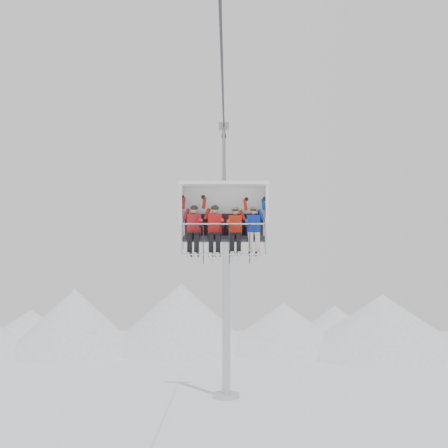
{
  "coord_description": "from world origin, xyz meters",
  "views": [
    {
      "loc": [
        0.12,
        -17.12,
        9.2
      ],
      "look_at": [
        0.0,
        0.0,
        10.4
      ],
      "focal_mm": 45.0,
      "sensor_mm": 36.0,
      "label": 1
    }
  ],
  "objects_px": {
    "skier_far_left": "(194,228)",
    "lift_tower_right": "(226,313)",
    "chairlift_carrier": "(224,212)",
    "skier_far_right": "(254,229)",
    "skier_center_right": "(235,229)",
    "skier_center_left": "(215,228)"
  },
  "relations": [
    {
      "from": "chairlift_carrier",
      "to": "skier_far_right",
      "type": "height_order",
      "value": "chairlift_carrier"
    },
    {
      "from": "lift_tower_right",
      "to": "skier_far_left",
      "type": "relative_size",
      "value": 7.99
    },
    {
      "from": "chairlift_carrier",
      "to": "skier_far_right",
      "type": "bearing_deg",
      "value": -19.93
    },
    {
      "from": "chairlift_carrier",
      "to": "skier_center_left",
      "type": "height_order",
      "value": "chairlift_carrier"
    },
    {
      "from": "lift_tower_right",
      "to": "skier_far_right",
      "type": "relative_size",
      "value": 7.99
    },
    {
      "from": "skier_far_left",
      "to": "skier_center_right",
      "type": "xyz_separation_m",
      "value": [
        1.21,
        -0.01,
        -0.02
      ]
    },
    {
      "from": "chairlift_carrier",
      "to": "lift_tower_right",
      "type": "bearing_deg",
      "value": 90.0
    },
    {
      "from": "lift_tower_right",
      "to": "skier_far_right",
      "type": "distance_m",
      "value": 23.17
    },
    {
      "from": "skier_far_left",
      "to": "skier_far_right",
      "type": "xyz_separation_m",
      "value": [
        1.75,
        -0.0,
        -0.02
      ]
    },
    {
      "from": "chairlift_carrier",
      "to": "skier_far_right",
      "type": "distance_m",
      "value": 1.06
    },
    {
      "from": "skier_far_left",
      "to": "lift_tower_right",
      "type": "bearing_deg",
      "value": 87.79
    },
    {
      "from": "skier_center_left",
      "to": "skier_center_right",
      "type": "xyz_separation_m",
      "value": [
        0.6,
        -0.01,
        -0.02
      ]
    },
    {
      "from": "skier_center_left",
      "to": "lift_tower_right",
      "type": "bearing_deg",
      "value": 89.34
    },
    {
      "from": "skier_far_left",
      "to": "skier_center_left",
      "type": "relative_size",
      "value": 1.0
    },
    {
      "from": "skier_far_right",
      "to": "chairlift_carrier",
      "type": "bearing_deg",
      "value": 160.07
    },
    {
      "from": "lift_tower_right",
      "to": "skier_center_right",
      "type": "bearing_deg",
      "value": -89.15
    },
    {
      "from": "lift_tower_right",
      "to": "chairlift_carrier",
      "type": "xyz_separation_m",
      "value": [
        0.0,
        -22.42,
        4.94
      ]
    },
    {
      "from": "skier_far_left",
      "to": "skier_center_left",
      "type": "xyz_separation_m",
      "value": [
        0.62,
        0.0,
        0.0
      ]
    },
    {
      "from": "chairlift_carrier",
      "to": "skier_far_left",
      "type": "relative_size",
      "value": 2.36
    },
    {
      "from": "skier_far_left",
      "to": "chairlift_carrier",
      "type": "bearing_deg",
      "value": 19.48
    },
    {
      "from": "chairlift_carrier",
      "to": "skier_center_left",
      "type": "distance_m",
      "value": 0.65
    },
    {
      "from": "skier_far_left",
      "to": "skier_far_right",
      "type": "distance_m",
      "value": 1.75
    }
  ]
}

